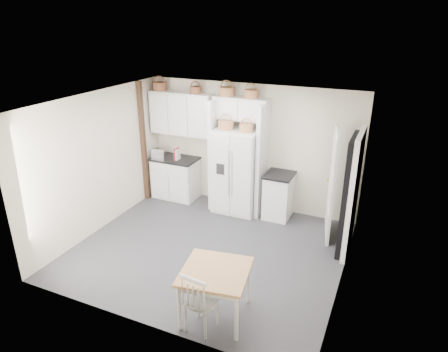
% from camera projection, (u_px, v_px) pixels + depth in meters
% --- Properties ---
extents(floor, '(4.50, 4.50, 0.00)m').
position_uv_depth(floor, '(209.00, 249.00, 7.03)').
color(floor, '#3A3A41').
rests_on(floor, ground).
extents(ceiling, '(4.50, 4.50, 0.00)m').
position_uv_depth(ceiling, '(207.00, 102.00, 6.06)').
color(ceiling, white).
rests_on(ceiling, wall_back).
extents(wall_back, '(4.50, 0.00, 4.50)m').
position_uv_depth(wall_back, '(251.00, 147.00, 8.24)').
color(wall_back, beige).
rests_on(wall_back, floor).
extents(wall_left, '(0.00, 4.00, 4.00)m').
position_uv_depth(wall_left, '(99.00, 162.00, 7.39)').
color(wall_left, beige).
rests_on(wall_left, floor).
extents(wall_right, '(0.00, 4.00, 4.00)m').
position_uv_depth(wall_right, '(349.00, 206.00, 5.70)').
color(wall_right, beige).
rests_on(wall_right, floor).
extents(refrigerator, '(0.90, 0.73, 1.75)m').
position_uv_depth(refrigerator, '(237.00, 171.00, 8.16)').
color(refrigerator, silver).
rests_on(refrigerator, floor).
extents(base_cab_left, '(0.96, 0.60, 0.89)m').
position_uv_depth(base_cab_left, '(176.00, 178.00, 8.92)').
color(base_cab_left, white).
rests_on(base_cab_left, floor).
extents(base_cab_right, '(0.51, 0.61, 0.89)m').
position_uv_depth(base_cab_right, '(278.00, 196.00, 8.03)').
color(base_cab_right, white).
rests_on(base_cab_right, floor).
extents(dining_table, '(1.00, 1.00, 0.73)m').
position_uv_depth(dining_table, '(216.00, 293.00, 5.36)').
color(dining_table, '#9B652D').
rests_on(dining_table, floor).
extents(windsor_chair, '(0.47, 0.44, 0.88)m').
position_uv_depth(windsor_chair, '(201.00, 301.00, 5.10)').
color(windsor_chair, white).
rests_on(windsor_chair, floor).
extents(counter_left, '(1.00, 0.65, 0.04)m').
position_uv_depth(counter_left, '(175.00, 159.00, 8.75)').
color(counter_left, black).
rests_on(counter_left, base_cab_left).
extents(counter_right, '(0.55, 0.65, 0.04)m').
position_uv_depth(counter_right, '(280.00, 175.00, 7.85)').
color(counter_right, black).
rests_on(counter_right, base_cab_right).
extents(toaster, '(0.31, 0.23, 0.19)m').
position_uv_depth(toaster, '(158.00, 153.00, 8.78)').
color(toaster, silver).
rests_on(toaster, counter_left).
extents(cookbook_red, '(0.06, 0.17, 0.25)m').
position_uv_depth(cookbook_red, '(177.00, 154.00, 8.59)').
color(cookbook_red, maroon).
rests_on(cookbook_red, counter_left).
extents(cookbook_cream, '(0.04, 0.16, 0.24)m').
position_uv_depth(cookbook_cream, '(178.00, 155.00, 8.59)').
color(cookbook_cream, silver).
rests_on(cookbook_cream, counter_left).
extents(basket_upper_a, '(0.30, 0.30, 0.17)m').
position_uv_depth(basket_upper_a, '(160.00, 86.00, 8.43)').
color(basket_upper_a, brown).
rests_on(basket_upper_a, upper_cabinet).
extents(basket_upper_c, '(0.24, 0.24, 0.14)m').
position_uv_depth(basket_upper_c, '(195.00, 90.00, 8.11)').
color(basket_upper_c, brown).
rests_on(basket_upper_c, upper_cabinet).
extents(basket_bridge_a, '(0.31, 0.31, 0.17)m').
position_uv_depth(basket_bridge_a, '(227.00, 92.00, 7.84)').
color(basket_bridge_a, brown).
rests_on(basket_bridge_a, bridge_cabinet).
extents(basket_bridge_b, '(0.28, 0.28, 0.16)m').
position_uv_depth(basket_bridge_b, '(251.00, 94.00, 7.65)').
color(basket_bridge_b, brown).
rests_on(basket_bridge_b, bridge_cabinet).
extents(basket_fridge_a, '(0.31, 0.31, 0.17)m').
position_uv_depth(basket_fridge_a, '(226.00, 125.00, 7.80)').
color(basket_fridge_a, brown).
rests_on(basket_fridge_a, refrigerator).
extents(basket_fridge_b, '(0.27, 0.27, 0.14)m').
position_uv_depth(basket_fridge_b, '(246.00, 128.00, 7.64)').
color(basket_fridge_b, brown).
rests_on(basket_fridge_b, refrigerator).
extents(upper_cabinet, '(1.40, 0.34, 0.90)m').
position_uv_depth(upper_cabinet, '(182.00, 114.00, 8.43)').
color(upper_cabinet, white).
rests_on(upper_cabinet, wall_back).
extents(bridge_cabinet, '(1.12, 0.34, 0.45)m').
position_uv_depth(bridge_cabinet, '(241.00, 109.00, 7.84)').
color(bridge_cabinet, white).
rests_on(bridge_cabinet, wall_back).
extents(fridge_panel_left, '(0.08, 0.60, 2.30)m').
position_uv_depth(fridge_panel_left, '(216.00, 154.00, 8.29)').
color(fridge_panel_left, white).
rests_on(fridge_panel_left, floor).
extents(fridge_panel_right, '(0.08, 0.60, 2.30)m').
position_uv_depth(fridge_panel_right, '(262.00, 161.00, 7.90)').
color(fridge_panel_right, white).
rests_on(fridge_panel_right, floor).
extents(trim_post, '(0.09, 0.09, 2.60)m').
position_uv_depth(trim_post, '(143.00, 143.00, 8.52)').
color(trim_post, black).
rests_on(trim_post, floor).
extents(doorway_void, '(0.18, 0.85, 2.05)m').
position_uv_depth(doorway_void, '(350.00, 196.00, 6.68)').
color(doorway_void, black).
rests_on(doorway_void, floor).
extents(door_slab, '(0.21, 0.79, 2.05)m').
position_uv_depth(door_slab, '(332.00, 185.00, 7.10)').
color(door_slab, white).
rests_on(door_slab, floor).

